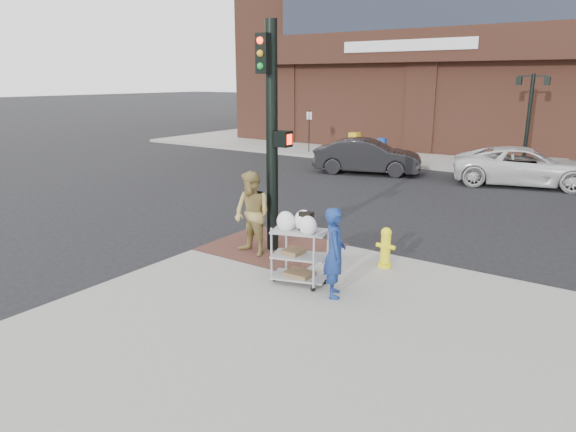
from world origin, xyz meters
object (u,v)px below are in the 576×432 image
Objects in this scene: pedestrian_tan at (252,214)px; fire_hydrant at (386,247)px; lamp_post at (529,111)px; sedan_dark at (367,156)px; utility_cart at (299,251)px; minivan_white at (525,166)px; traffic_signal_pole at (272,132)px; woman_blue at (335,252)px.

pedestrian_tan is 2.17× the size of fire_hydrant.
lamp_post reaches higher than fire_hydrant.
sedan_dark is 11.80m from fire_hydrant.
lamp_post is at bearing -68.54° from sedan_dark.
sedan_dark is (-2.75, 11.35, -0.35)m from pedestrian_tan.
pedestrian_tan is 1.96m from utility_cart.
sedan_dark is 5.21× the size of fire_hydrant.
fire_hydrant is (5.52, -10.43, -0.15)m from sedan_dark.
utility_cart is at bearing -177.21° from sedan_dark.
pedestrian_tan is at bearing -161.62° from fire_hydrant.
pedestrian_tan reaches higher than minivan_white.
traffic_signal_pole reaches higher than lamp_post.
lamp_post is 0.80× the size of traffic_signal_pole.
fire_hydrant is (0.12, -14.82, -2.03)m from lamp_post.
woman_blue is 0.88× the size of pedestrian_tan.
traffic_signal_pole is at bearing 150.04° from minivan_white.
minivan_white is (0.67, 13.43, -0.25)m from woman_blue.
lamp_post is 0.89× the size of sedan_dark.
traffic_signal_pole is 3.45m from fire_hydrant.
traffic_signal_pole is 1.83m from pedestrian_tan.
utility_cart is 2.00m from fire_hydrant.
lamp_post reaches higher than pedestrian_tan.
traffic_signal_pole is at bearing -99.24° from lamp_post.
woman_blue is (2.43, -1.45, -1.86)m from traffic_signal_pole.
lamp_post is 4.65× the size of fire_hydrant.
pedestrian_tan is 1.32× the size of utility_cart.
sedan_dark is at bearing -8.80° from woman_blue.
woman_blue reaches higher than sedan_dark.
minivan_white is (0.63, -3.25, -1.90)m from lamp_post.
woman_blue is 0.37× the size of sedan_dark.
utility_cart reaches higher than fire_hydrant.
sedan_dark is (-5.36, 12.29, -0.23)m from woman_blue.
fire_hydrant is at bearing -169.70° from sedan_dark.
utility_cart is at bearing -39.43° from traffic_signal_pole.
lamp_post reaches higher than utility_cart.
utility_cart is (4.51, -12.14, 0.05)m from sedan_dark.
utility_cart reaches higher than minivan_white.
minivan_white is (3.11, 11.97, -2.11)m from traffic_signal_pole.
traffic_signal_pole is at bearing 26.78° from woman_blue.
lamp_post is 15.43m from traffic_signal_pole.
fire_hydrant is at bearing -37.29° from woman_blue.
lamp_post is 16.76m from woman_blue.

